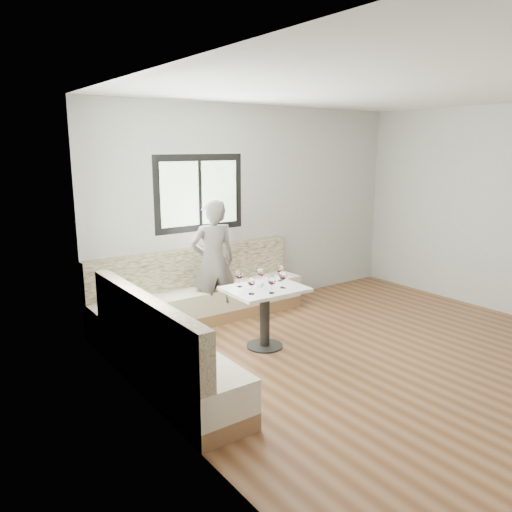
# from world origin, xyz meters

# --- Properties ---
(room) EXTENTS (5.01, 5.01, 2.81)m
(room) POSITION_xyz_m (-0.08, 0.08, 1.41)
(room) COLOR brown
(room) RESTS_ON ground
(banquette) EXTENTS (2.90, 2.80, 0.95)m
(banquette) POSITION_xyz_m (-1.59, 1.63, 0.33)
(banquette) COLOR olive
(banquette) RESTS_ON ground
(table) EXTENTS (0.88, 0.69, 0.70)m
(table) POSITION_xyz_m (-0.89, 1.07, 0.53)
(table) COLOR black
(table) RESTS_ON ground
(person) EXTENTS (0.65, 0.49, 1.61)m
(person) POSITION_xyz_m (-0.95, 2.10, 0.81)
(person) COLOR #5C5552
(person) RESTS_ON ground
(olive_ramekin) EXTENTS (0.09, 0.09, 0.04)m
(olive_ramekin) POSITION_xyz_m (-0.93, 1.15, 0.72)
(olive_ramekin) COLOR white
(olive_ramekin) RESTS_ON table
(wine_glass_a) EXTENTS (0.09, 0.09, 0.19)m
(wine_glass_a) POSITION_xyz_m (-1.16, 0.96, 0.84)
(wine_glass_a) COLOR white
(wine_glass_a) RESTS_ON table
(wine_glass_b) EXTENTS (0.09, 0.09, 0.19)m
(wine_glass_b) POSITION_xyz_m (-0.96, 0.86, 0.84)
(wine_glass_b) COLOR white
(wine_glass_b) RESTS_ON table
(wine_glass_c) EXTENTS (0.09, 0.09, 0.19)m
(wine_glass_c) POSITION_xyz_m (-0.74, 0.95, 0.84)
(wine_glass_c) COLOR white
(wine_glass_c) RESTS_ON table
(wine_glass_d) EXTENTS (0.09, 0.09, 0.19)m
(wine_glass_d) POSITION_xyz_m (-0.84, 1.21, 0.84)
(wine_glass_d) COLOR white
(wine_glass_d) RESTS_ON table
(wine_glass_e) EXTENTS (0.09, 0.09, 0.19)m
(wine_glass_e) POSITION_xyz_m (-0.58, 1.19, 0.84)
(wine_glass_e) COLOR white
(wine_glass_e) RESTS_ON table
(wine_glass_f) EXTENTS (0.09, 0.09, 0.19)m
(wine_glass_f) POSITION_xyz_m (-1.11, 1.27, 0.84)
(wine_glass_f) COLOR white
(wine_glass_f) RESTS_ON table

